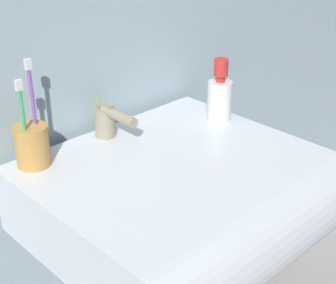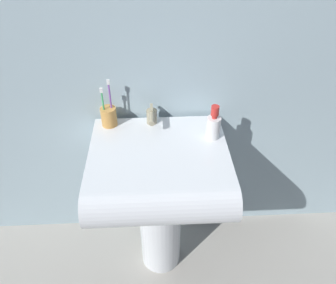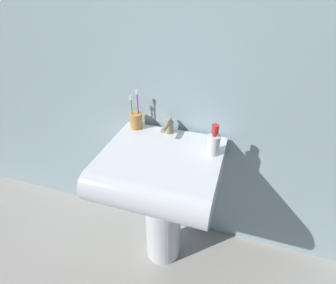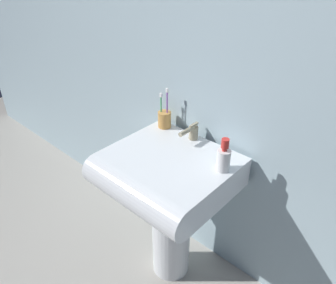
# 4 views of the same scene
# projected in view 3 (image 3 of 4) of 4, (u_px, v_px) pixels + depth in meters

# --- Properties ---
(ground_plane) EXTENTS (6.00, 6.00, 0.00)m
(ground_plane) POSITION_uv_depth(u_px,v_px,m) (164.00, 250.00, 1.62)
(ground_plane) COLOR #ADA89E
(ground_plane) RESTS_ON ground
(wall_back) EXTENTS (5.00, 0.05, 2.40)m
(wall_back) POSITION_uv_depth(u_px,v_px,m) (180.00, 37.00, 1.17)
(wall_back) COLOR #9EB7C1
(wall_back) RESTS_ON ground
(sink_pedestal) EXTENTS (0.20, 0.20, 0.60)m
(sink_pedestal) POSITION_uv_depth(u_px,v_px,m) (163.00, 217.00, 1.45)
(sink_pedestal) COLOR white
(sink_pedestal) RESTS_ON ground
(sink_basin) EXTENTS (0.55, 0.51, 0.14)m
(sink_basin) POSITION_uv_depth(u_px,v_px,m) (158.00, 172.00, 1.20)
(sink_basin) COLOR white
(sink_basin) RESTS_ON sink_pedestal
(faucet) EXTENTS (0.04, 0.13, 0.08)m
(faucet) POSITION_uv_depth(u_px,v_px,m) (168.00, 127.00, 1.33)
(faucet) COLOR tan
(faucet) RESTS_ON sink_basin
(toothbrush_cup) EXTENTS (0.07, 0.07, 0.21)m
(toothbrush_cup) POSITION_uv_depth(u_px,v_px,m) (136.00, 120.00, 1.37)
(toothbrush_cup) COLOR #D19347
(toothbrush_cup) RESTS_ON sink_basin
(soap_bottle) EXTENTS (0.06, 0.06, 0.15)m
(soap_bottle) POSITION_uv_depth(u_px,v_px,m) (214.00, 143.00, 1.17)
(soap_bottle) COLOR white
(soap_bottle) RESTS_ON sink_basin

